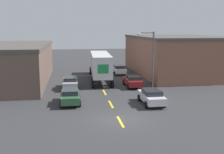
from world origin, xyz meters
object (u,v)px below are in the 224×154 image
Objects in this scene: semi_truck at (100,64)px; parked_car_left_near at (70,96)px; parked_car_right_far at (119,69)px; parked_car_left_far at (70,82)px; street_lamp at (151,55)px; parked_car_right_mid at (133,81)px; parked_car_right_near at (151,96)px.

semi_truck is 13.62m from parked_car_left_near.
parked_car_left_far is (-7.96, -10.19, 0.00)m from parked_car_right_far.
street_lamp is (5.76, -6.51, 1.76)m from semi_truck.
parked_car_right_mid is at bearing -55.38° from semi_truck.
parked_car_right_mid is (3.62, -5.80, -1.56)m from semi_truck.
parked_car_left_near is at bearing -138.59° from parked_car_right_mid.
parked_car_right_far is 12.93m from parked_car_left_far.
parked_car_right_far is 0.63× the size of street_lamp.
parked_car_right_far is 1.00× the size of parked_car_left_far.
parked_car_right_near is at bearing -90.00° from parked_car_right_mid.
street_lamp is at bearing -4.81° from parked_car_left_far.
parked_car_left_near is 1.00× the size of parked_car_left_far.
parked_car_right_far is 10.33m from parked_car_right_mid.
street_lamp reaches higher than semi_truck.
semi_truck reaches higher than parked_car_right_near.
parked_car_right_far is 1.00× the size of parked_car_right_mid.
parked_car_left_far is at bearing 179.04° from parked_car_right_mid.
street_lamp reaches higher than parked_car_left_near.
street_lamp is at bearing 74.52° from parked_car_right_near.
parked_car_right_near is at bearing -10.06° from parked_car_left_near.
parked_car_right_near is 8.66m from street_lamp.
street_lamp is (10.09, -0.85, 3.32)m from parked_car_left_far.
parked_car_right_mid is at bearing -0.96° from parked_car_left_far.
parked_car_right_far is at bearing 54.01° from semi_truck.
parked_car_right_far is at bearing 90.00° from parked_car_right_near.
parked_car_right_mid is at bearing 41.41° from parked_car_left_near.
parked_car_right_far is 19.08m from parked_car_left_near.
parked_car_right_near is 0.63× the size of street_lamp.
parked_car_right_far and parked_car_left_far have the same top height.
parked_car_right_far and parked_car_right_mid have the same top height.
parked_car_left_far is 10.66m from street_lamp.
street_lamp reaches higher than parked_car_left_far.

